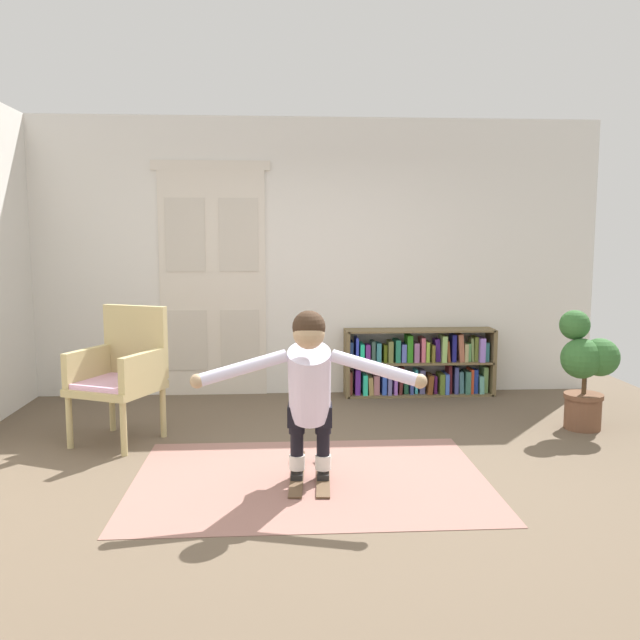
{
  "coord_description": "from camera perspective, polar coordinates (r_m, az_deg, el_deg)",
  "views": [
    {
      "loc": [
        -0.4,
        -4.4,
        1.66
      ],
      "look_at": [
        -0.1,
        0.47,
        1.05
      ],
      "focal_mm": 36.94,
      "sensor_mm": 36.0,
      "label": 1
    }
  ],
  "objects": [
    {
      "name": "skis_pair",
      "position": [
        4.7,
        -0.86,
        -13.26
      ],
      "size": [
        0.32,
        0.76,
        0.07
      ],
      "color": "brown",
      "rests_on": "rug"
    },
    {
      "name": "person_skier",
      "position": [
        4.32,
        -0.92,
        -5.46
      ],
      "size": [
        1.45,
        0.65,
        1.13
      ],
      "color": "white",
      "rests_on": "skis_pair"
    },
    {
      "name": "double_door",
      "position": [
        6.99,
        -9.26,
        3.5
      ],
      "size": [
        1.22,
        0.05,
        2.45
      ],
      "color": "beige",
      "rests_on": "ground"
    },
    {
      "name": "wicker_chair",
      "position": [
        5.63,
        -16.8,
        -4.22
      ],
      "size": [
        0.8,
        0.8,
        1.1
      ],
      "color": "tan",
      "rests_on": "ground"
    },
    {
      "name": "back_wall",
      "position": [
        7.01,
        -0.26,
        5.4
      ],
      "size": [
        6.0,
        0.1,
        2.9
      ],
      "primitive_type": "cube",
      "color": "silver",
      "rests_on": "ground"
    },
    {
      "name": "rug",
      "position": [
        4.68,
        -0.87,
        -13.61
      ],
      "size": [
        2.43,
        1.7,
        0.01
      ],
      "primitive_type": "cube",
      "color": "#92665B",
      "rests_on": "ground"
    },
    {
      "name": "bookshelf",
      "position": [
        7.08,
        8.72,
        -3.83
      ],
      "size": [
        1.59,
        0.3,
        0.7
      ],
      "color": "brown",
      "rests_on": "ground"
    },
    {
      "name": "potted_plant",
      "position": [
        6.11,
        22.04,
        -3.83
      ],
      "size": [
        0.5,
        0.41,
        1.04
      ],
      "color": "brown",
      "rests_on": "ground"
    },
    {
      "name": "ground_plane",
      "position": [
        4.72,
        1.61,
        -13.47
      ],
      "size": [
        7.2,
        7.2,
        0.0
      ],
      "primitive_type": "plane",
      "color": "brown"
    }
  ]
}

